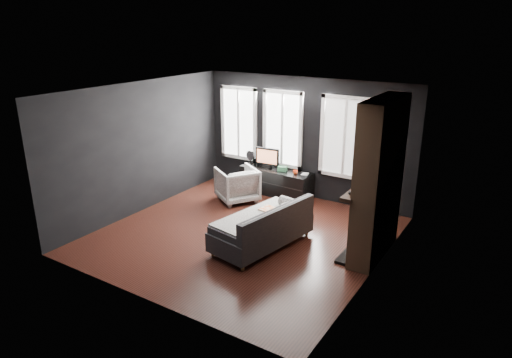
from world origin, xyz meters
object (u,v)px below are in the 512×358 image
Objects in this scene: sofa at (262,224)px; mantel_vase at (373,172)px; armchair at (237,183)px; media_console at (276,182)px; book at (302,170)px; monitor at (267,156)px; mug at (295,172)px.

sofa is 9.39× the size of mantel_vase.
media_console is at bearing -179.14° from armchair.
book is at bearing 3.65° from media_console.
monitor reaches higher than armchair.
armchair is 0.99m from media_console.
armchair is 1.42× the size of monitor.
monitor reaches higher than mug.
media_console is at bearing -9.23° from monitor.
book is 0.97× the size of mantel_vase.
monitor reaches higher than book.
monitor is 0.92m from book.
armchair is 0.48× the size of media_console.
armchair is at bearing -119.21° from media_console.
armchair is 4.10× the size of mantel_vase.
monitor reaches higher than sofa.
media_console is (-1.09, 2.40, -0.11)m from sofa.
mantel_vase is (1.97, -1.20, 0.63)m from book.
mantel_vase is (1.54, 1.21, 0.92)m from sofa.
armchair is at bearing 146.20° from sofa.
sofa reaches higher than mug.
media_console is 0.64m from mug.
mantel_vase is at bearing -21.22° from media_console.
sofa is 2.16m from mantel_vase.
monitor is at bearing 172.95° from mug.
mantel_vase is (3.15, -0.36, 0.91)m from armchair.
book is at bearing -5.18° from monitor.
book is (0.65, 0.01, 0.40)m from media_console.
sofa is 17.20× the size of mug.
armchair is 1.32m from mug.
mantel_vase is (2.62, -1.19, 1.03)m from media_console.
book is (1.18, 0.84, 0.28)m from armchair.
sofa is 1.11× the size of media_console.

